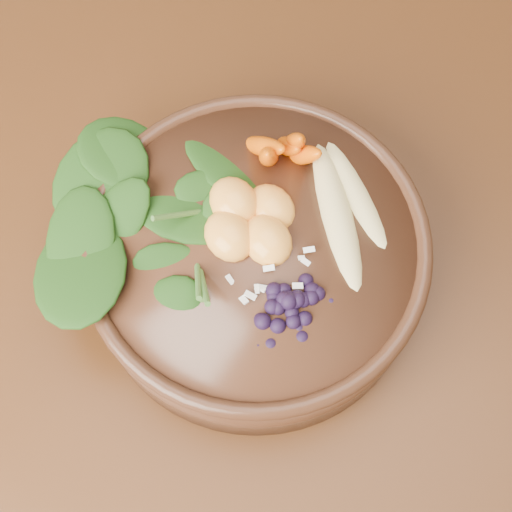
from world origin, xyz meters
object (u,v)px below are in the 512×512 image
dining_table (441,147)px  kale_heap (178,187)px  banana_halves (348,196)px  mandarin_cluster (250,214)px  stoneware_bowl (256,260)px  blueberry_pile (289,296)px  carrot_cluster (280,120)px

dining_table → kale_heap: (-0.36, 0.01, 0.21)m
banana_halves → mandarin_cluster: bearing=170.3°
stoneware_bowl → mandarin_cluster: (0.01, 0.02, 0.06)m
mandarin_cluster → banana_halves: bearing=-18.5°
stoneware_bowl → kale_heap: bearing=118.1°
dining_table → mandarin_cluster: mandarin_cluster is taller
dining_table → banana_halves: bearing=-161.5°
kale_heap → mandarin_cluster: kale_heap is taller
kale_heap → blueberry_pile: 0.15m
stoneware_bowl → carrot_cluster: 0.14m
stoneware_bowl → mandarin_cluster: 0.07m
kale_heap → carrot_cluster: 0.11m
mandarin_cluster → blueberry_pile: size_ratio=0.69×
blueberry_pile → banana_halves: bearing=29.7°
kale_heap → stoneware_bowl: bearing=-61.9°
banana_halves → mandarin_cluster: size_ratio=1.74×
kale_heap → banana_halves: (0.13, -0.09, -0.01)m
carrot_cluster → kale_heap: bearing=-169.5°
kale_heap → blueberry_pile: size_ratio=1.42×
carrot_cluster → mandarin_cluster: carrot_cluster is taller
stoneware_bowl → mandarin_cluster: mandarin_cluster is taller
mandarin_cluster → blueberry_pile: blueberry_pile is taller
blueberry_pile → kale_heap: bearing=103.0°
stoneware_bowl → kale_heap: (-0.04, 0.08, 0.07)m
stoneware_bowl → blueberry_pile: size_ratio=2.16×
blueberry_pile → stoneware_bowl: bearing=84.1°
stoneware_bowl → carrot_cluster: bearing=47.5°
stoneware_bowl → blueberry_pile: bearing=-95.9°
stoneware_bowl → banana_halves: (0.09, -0.01, 0.06)m
dining_table → carrot_cluster: carrot_cluster is taller
banana_halves → dining_table: bearing=27.3°
carrot_cluster → blueberry_pile: size_ratio=0.60×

